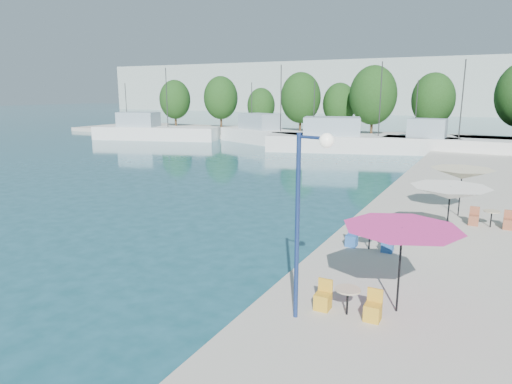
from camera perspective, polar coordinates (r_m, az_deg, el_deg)
The scene contains 20 objects.
quay_far at distance 66.49m, azimuth 10.29°, elevation 6.79°, with size 90.00×16.00×0.60m, color #AFAC9E.
hill_west at distance 161.67m, azimuth 12.96°, elevation 12.61°, with size 180.00×40.00×16.00m, color #9BA9A0.
trawler_01 at distance 66.33m, azimuth -12.70°, elevation 7.34°, with size 17.98×9.27×10.20m.
trawler_02 at distance 59.03m, azimuth 1.71°, elevation 7.04°, with size 16.92×10.63×10.20m.
trawler_03 at distance 52.94m, azimuth 12.18°, elevation 6.15°, with size 21.26×11.10×10.20m.
trawler_04 at distance 52.25m, azimuth 22.17°, elevation 5.44°, with size 12.71×3.53×10.20m.
tree_01 at distance 83.32m, azimuth -10.10°, elevation 11.31°, with size 5.45×5.45×8.07m.
tree_02 at distance 79.88m, azimuth -4.43°, elevation 11.66°, with size 5.83×5.83×8.63m.
tree_03 at distance 75.19m, azimuth 0.64°, elevation 10.77°, with size 4.48×4.48×6.64m.
tree_04 at distance 69.48m, azimuth 5.60°, elevation 11.64°, with size 5.99×5.99×8.86m.
tree_05 at distance 70.24m, azimuth 10.38°, elevation 10.78°, with size 4.96×4.96×7.34m.
tree_06 at distance 66.19m, azimuth 14.43°, elevation 11.63°, with size 6.47×6.47×9.57m.
tree_07 at distance 68.37m, azimuth 21.27°, elevation 10.73°, with size 5.81×5.81×8.60m.
umbrella_pink at distance 12.93m, azimuth 17.75°, elevation -5.33°, with size 3.22×3.22×2.43m.
umbrella_white at distance 19.46m, azimuth 23.10°, elevation -0.09°, with size 3.07×3.07×2.36m.
umbrella_cream at distance 24.27m, azimuth 24.35°, elevation 2.08°, with size 2.95×2.95×2.35m.
cafe_table_01 at distance 13.09m, azimuth 11.32°, elevation -13.66°, with size 1.82×0.70×0.76m.
cafe_table_02 at distance 18.35m, azimuth 13.97°, elevation -6.08°, with size 1.82×0.70×0.76m.
cafe_table_03 at distance 23.19m, azimuth 27.29°, elevation -3.24°, with size 1.82×0.70×0.76m.
street_lamp at distance 11.54m, azimuth 6.56°, elevation -0.20°, with size 1.02×0.41×5.03m.
Camera 1 is at (11.73, 3.82, 6.59)m, focal length 32.00 mm.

